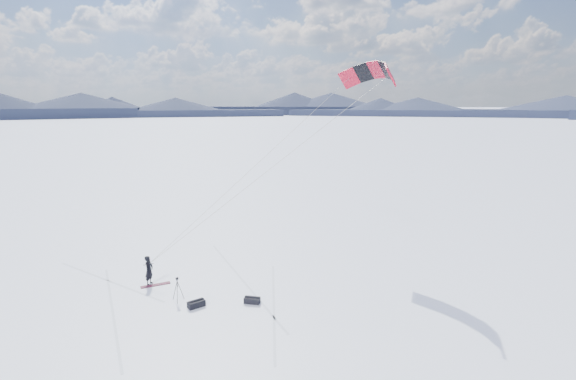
{
  "coord_description": "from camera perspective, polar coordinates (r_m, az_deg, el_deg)",
  "views": [
    {
      "loc": [
        4.71,
        -19.74,
        9.89
      ],
      "look_at": [
        6.14,
        5.0,
        4.69
      ],
      "focal_mm": 26.0,
      "sensor_mm": 36.0,
      "label": 1
    }
  ],
  "objects": [
    {
      "name": "tripod",
      "position": [
        22.34,
        -14.89,
        -12.55
      ],
      "size": [
        0.6,
        0.53,
        1.26
      ],
      "rotation": [
        0.0,
        0.0,
        0.58
      ],
      "color": "black",
      "rests_on": "ground"
    },
    {
      "name": "gear_bag_a",
      "position": [
        21.78,
        -12.43,
        -14.96
      ],
      "size": [
        0.91,
        0.78,
        0.37
      ],
      "rotation": [
        0.0,
        0.0,
        0.57
      ],
      "color": "black",
      "rests_on": "ground"
    },
    {
      "name": "horizon_hills",
      "position": [
        21.37,
        -15.97,
        -6.91
      ],
      "size": [
        704.84,
        706.81,
        8.13
      ],
      "color": "#1D2738",
      "rests_on": "ground"
    },
    {
      "name": "power_kite",
      "position": [
        28.21,
        11.18,
        15.19
      ],
      "size": [
        14.71,
        7.91,
        11.35
      ],
      "color": "red",
      "rests_on": "ground"
    },
    {
      "name": "snow_tracks",
      "position": [
        23.14,
        -20.4,
        -14.22
      ],
      "size": [
        13.93,
        9.84,
        0.01
      ],
      "color": "#B3BDD1",
      "rests_on": "ground"
    },
    {
      "name": "gear_bag_b",
      "position": [
        21.75,
        -4.94,
        -14.77
      ],
      "size": [
        0.86,
        0.56,
        0.36
      ],
      "rotation": [
        0.0,
        0.0,
        -0.25
      ],
      "color": "black",
      "rests_on": "ground"
    },
    {
      "name": "snowkiter",
      "position": [
        24.96,
        -18.35,
        -12.12
      ],
      "size": [
        0.52,
        0.67,
        1.65
      ],
      "primitive_type": "imported",
      "rotation": [
        0.0,
        0.0,
        1.34
      ],
      "color": "black",
      "rests_on": "ground"
    },
    {
      "name": "snowboard",
      "position": [
        24.71,
        -17.67,
        -12.27
      ],
      "size": [
        1.57,
        0.87,
        0.04
      ],
      "primitive_type": "cube",
      "rotation": [
        0.0,
        0.0,
        0.39
      ],
      "color": "maroon",
      "rests_on": "ground"
    },
    {
      "name": "ground",
      "position": [
        22.57,
        -15.5,
        -14.59
      ],
      "size": [
        1800.0,
        1800.0,
        0.0
      ],
      "primitive_type": "plane",
      "color": "white"
    }
  ]
}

